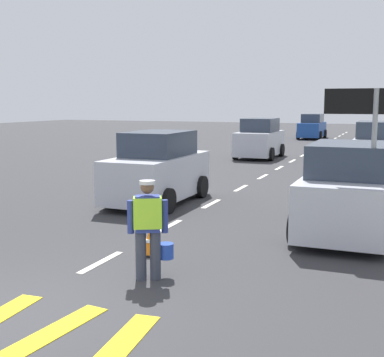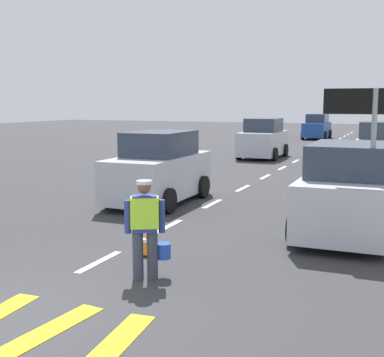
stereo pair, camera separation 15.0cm
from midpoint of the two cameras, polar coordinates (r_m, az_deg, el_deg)
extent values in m
plane|color=#333335|center=(26.87, 11.61, 1.93)|extent=(96.00, 96.00, 0.00)
cube|color=yellow|center=(7.18, -15.17, -15.98)|extent=(0.56, 1.93, 0.01)
cube|color=yellow|center=(6.66, -8.00, -17.77)|extent=(0.53, 1.93, 0.01)
cube|color=silver|center=(9.86, -9.74, -9.01)|extent=(0.14, 1.40, 0.01)
cube|color=silver|center=(12.40, -2.28, -5.28)|extent=(0.14, 1.40, 0.01)
cube|color=silver|center=(15.11, 2.52, -2.80)|extent=(0.14, 1.40, 0.01)
cube|color=silver|center=(17.91, 5.83, -1.08)|extent=(0.14, 1.40, 0.01)
cube|color=silver|center=(20.77, 8.24, 0.18)|extent=(0.14, 1.40, 0.01)
cube|color=silver|center=(23.66, 10.06, 1.14)|extent=(0.14, 1.40, 0.01)
cube|color=silver|center=(26.58, 11.48, 1.88)|extent=(0.14, 1.40, 0.01)
cube|color=silver|center=(29.51, 12.62, 2.48)|extent=(0.14, 1.40, 0.01)
cube|color=silver|center=(32.46, 13.56, 2.96)|extent=(0.14, 1.40, 0.01)
cube|color=silver|center=(35.41, 14.34, 3.37)|extent=(0.14, 1.40, 0.01)
cube|color=silver|center=(38.37, 15.00, 3.71)|extent=(0.14, 1.40, 0.01)
cube|color=silver|center=(41.34, 15.57, 4.00)|extent=(0.14, 1.40, 0.01)
cube|color=silver|center=(44.31, 16.06, 4.26)|extent=(0.14, 1.40, 0.01)
cube|color=silver|center=(47.29, 16.49, 4.48)|extent=(0.14, 1.40, 0.01)
cube|color=silver|center=(50.27, 16.87, 4.67)|extent=(0.14, 1.40, 0.01)
cube|color=silver|center=(53.25, 17.20, 4.84)|extent=(0.14, 1.40, 0.01)
cylinder|color=#383D4C|center=(8.75, -5.46, -8.41)|extent=(0.18, 0.18, 0.82)
cylinder|color=#383D4C|center=(8.75, -3.87, -8.39)|extent=(0.18, 0.18, 0.82)
cube|color=navy|center=(8.57, -4.72, -3.85)|extent=(0.47, 0.40, 0.60)
cube|color=#A5EA33|center=(8.57, -4.72, -3.72)|extent=(0.54, 0.46, 0.51)
cylinder|color=navy|center=(8.59, -6.59, -4.20)|extent=(0.11, 0.11, 0.55)
cylinder|color=navy|center=(8.59, -2.84, -4.16)|extent=(0.11, 0.11, 0.55)
sphere|color=brown|center=(8.49, -4.76, -0.95)|extent=(0.22, 0.22, 0.22)
cylinder|color=silver|center=(8.48, -4.76, -0.42)|extent=(0.26, 0.26, 0.06)
cylinder|color=#2347B7|center=(8.84, -2.70, -7.94)|extent=(0.26, 0.26, 0.26)
cylinder|color=gray|center=(10.78, 19.52, 0.80)|extent=(0.10, 0.10, 3.20)
cube|color=white|center=(10.76, 17.74, 8.08)|extent=(1.10, 0.05, 0.44)
cube|color=black|center=(10.75, 17.73, 8.08)|extent=(1.16, 0.04, 0.50)
cube|color=black|center=(10.21, -4.44, -8.26)|extent=(0.36, 0.36, 0.03)
cone|color=orange|center=(10.14, -4.46, -6.90)|extent=(0.30, 0.30, 0.47)
cylinder|color=white|center=(10.13, -4.46, -6.77)|extent=(0.20, 0.20, 0.06)
cube|color=#1E4799|center=(43.55, 13.63, 5.25)|extent=(1.70, 4.32, 1.12)
cube|color=#2D3847|center=(43.62, 13.70, 6.45)|extent=(1.49, 2.37, 0.70)
cylinder|color=black|center=(42.12, 14.49, 4.58)|extent=(0.22, 0.68, 0.68)
cylinder|color=black|center=(42.40, 12.17, 4.68)|extent=(0.22, 0.68, 0.68)
cylinder|color=black|center=(44.76, 14.99, 4.77)|extent=(0.22, 0.68, 0.68)
cylinder|color=black|center=(45.03, 12.80, 4.86)|extent=(0.22, 0.68, 0.68)
cube|color=silver|center=(27.81, 7.94, 3.87)|extent=(1.83, 3.90, 1.21)
cube|color=#2D3847|center=(27.84, 8.03, 5.84)|extent=(1.61, 2.15, 0.70)
cylinder|color=black|center=(26.45, 9.22, 2.64)|extent=(0.22, 0.68, 0.68)
cylinder|color=black|center=(26.94, 5.34, 2.81)|extent=(0.22, 0.68, 0.68)
cylinder|color=black|center=(28.80, 10.34, 3.07)|extent=(0.22, 0.68, 0.68)
cylinder|color=black|center=(29.25, 6.76, 3.23)|extent=(0.22, 0.68, 0.68)
cube|color=silver|center=(15.23, -3.40, 0.25)|extent=(1.75, 4.05, 1.21)
cube|color=#2D3847|center=(15.21, -3.26, 3.86)|extent=(1.54, 2.23, 0.70)
cylinder|color=black|center=(13.80, -2.32, -2.46)|extent=(0.22, 0.68, 0.68)
cylinder|color=black|center=(14.64, -8.70, -1.92)|extent=(0.22, 0.68, 0.68)
cylinder|color=black|center=(16.08, 1.46, -0.91)|extent=(0.22, 0.68, 0.68)
cylinder|color=black|center=(16.80, -4.25, -0.52)|extent=(0.22, 0.68, 0.68)
cube|color=silver|center=(23.54, 19.92, 2.69)|extent=(1.63, 4.17, 1.25)
cube|color=#2D3847|center=(23.37, 20.03, 5.05)|extent=(1.43, 2.29, 0.70)
cylinder|color=black|center=(24.92, 18.10, 1.99)|extent=(0.22, 0.68, 0.68)
cylinder|color=black|center=(22.36, 17.56, 1.32)|extent=(0.22, 0.68, 0.68)
cube|color=silver|center=(12.09, 17.08, -2.33)|extent=(1.81, 4.19, 1.17)
cube|color=#2D3847|center=(11.86, 17.22, 2.02)|extent=(1.59, 2.31, 0.70)
cylinder|color=black|center=(13.55, 13.67, -2.89)|extent=(0.22, 0.68, 0.68)
cylinder|color=black|center=(11.05, 11.52, -5.37)|extent=(0.22, 0.68, 0.68)
camera|label=1|loc=(0.07, -89.66, 0.05)|focal=48.58mm
camera|label=2|loc=(0.07, 90.34, -0.05)|focal=48.58mm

